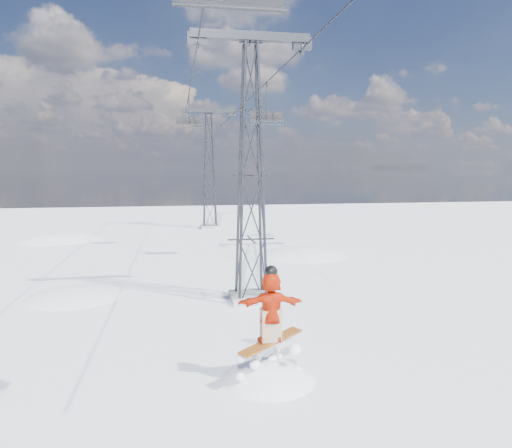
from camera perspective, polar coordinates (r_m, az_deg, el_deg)
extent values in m
plane|color=white|center=(13.01, 1.71, -19.64)|extent=(120.00, 120.00, 0.00)
sphere|color=white|center=(34.19, 5.69, -19.68)|extent=(20.00, 20.00, 20.00)
sphere|color=white|center=(43.68, -22.70, -15.38)|extent=(22.00, 22.00, 22.00)
cube|color=#999999|center=(20.45, -0.62, -9.14)|extent=(1.80, 1.80, 0.30)
cube|color=#292A30|center=(20.38, -0.66, 22.41)|extent=(5.00, 0.35, 0.35)
cube|color=#292A30|center=(20.10, -7.35, 21.98)|extent=(0.80, 0.25, 0.50)
cube|color=#292A30|center=(20.78, 5.79, 21.50)|extent=(0.80, 0.25, 0.50)
cube|color=#999999|center=(44.86, -5.76, -0.31)|extent=(1.80, 1.80, 0.30)
cube|color=#292A30|center=(44.83, -5.94, 13.91)|extent=(5.00, 0.35, 0.35)
cube|color=#292A30|center=(44.71, -8.83, 13.62)|extent=(0.80, 0.25, 0.50)
cube|color=#292A30|center=(45.02, -3.06, 13.65)|extent=(0.80, 0.25, 0.50)
cylinder|color=black|center=(31.31, -8.33, 16.15)|extent=(0.06, 51.00, 0.06)
cylinder|color=black|center=(31.75, -0.04, 16.09)|extent=(0.06, 51.00, 0.06)
sphere|color=white|center=(14.27, 1.56, -25.12)|extent=(4.40, 4.40, 4.40)
cube|color=orange|center=(12.67, 1.88, -14.48)|extent=(1.90, 1.28, 0.32)
imported|color=red|center=(12.35, 1.90, -10.28)|extent=(1.80, 0.67, 1.91)
cube|color=#9D7F61|center=(12.51, 1.89, -12.53)|extent=(0.56, 0.44, 0.88)
sphere|color=black|center=(12.10, 1.92, -6.06)|extent=(0.36, 0.36, 0.36)
cylinder|color=black|center=(8.40, -3.16, 25.36)|extent=(1.93, 0.06, 0.06)
cylinder|color=black|center=(27.90, 1.33, 15.05)|extent=(0.08, 0.08, 2.21)
cube|color=black|center=(27.77, 1.33, 12.79)|extent=(2.01, 0.45, 0.08)
cube|color=black|center=(28.02, 1.24, 13.36)|extent=(2.01, 0.06, 0.55)
cylinder|color=black|center=(27.50, 1.43, 12.32)|extent=(2.01, 0.06, 0.06)
cylinder|color=black|center=(27.51, 1.45, 13.58)|extent=(2.01, 0.05, 0.05)
cylinder|color=black|center=(32.52, -8.37, 14.00)|extent=(0.07, 0.07, 2.03)
cube|color=black|center=(32.41, -8.33, 12.22)|extent=(1.84, 0.41, 0.07)
cube|color=black|center=(32.64, -8.35, 12.67)|extent=(1.84, 0.06, 0.51)
cylinder|color=black|center=(32.16, -8.31, 11.85)|extent=(1.84, 0.06, 0.06)
cylinder|color=black|center=(32.17, -8.33, 12.84)|extent=(1.84, 0.05, 0.05)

